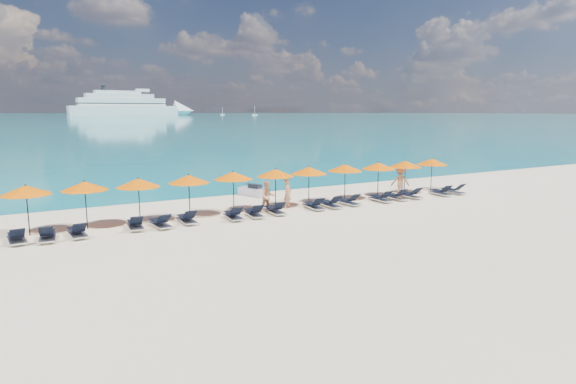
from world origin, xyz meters
TOP-DOWN VIEW (x-y plane):
  - ground at (0.00, 0.00)m, footprint 1400.00×1400.00m
  - sea at (0.00, 660.00)m, footprint 1600.00×1300.00m
  - cruise_ship at (101.90, 541.97)m, footprint 138.94×27.74m
  - sailboat_near at (210.94, 460.81)m, footprint 5.47×1.82m
  - sailboat_far at (210.54, 555.77)m, footprint 5.15×1.72m
  - jetski at (0.79, 9.06)m, footprint 1.46×2.20m
  - beachgoer_a at (0.75, 4.40)m, footprint 0.73×0.66m
  - beachgoer_b at (-0.71, 3.98)m, footprint 0.90×0.62m
  - beachgoer_c at (9.10, 4.55)m, footprint 1.30×1.09m
  - umbrella_0 at (-12.01, 4.65)m, footprint 2.10×2.10m
  - umbrella_1 at (-9.65, 4.71)m, footprint 2.10×2.10m
  - umbrella_2 at (-7.30, 4.51)m, footprint 2.10×2.10m
  - umbrella_3 at (-4.81, 4.61)m, footprint 2.10×2.10m
  - umbrella_4 at (-2.35, 4.74)m, footprint 2.10×2.10m
  - umbrella_5 at (0.11, 4.64)m, footprint 2.10×2.10m
  - umbrella_6 at (2.29, 4.67)m, footprint 2.10×2.10m
  - umbrella_7 at (4.88, 4.74)m, footprint 2.10×2.10m
  - umbrella_8 at (7.29, 4.58)m, footprint 2.10×2.10m
  - umbrella_9 at (9.47, 4.55)m, footprint 2.10×2.10m
  - umbrella_10 at (12.01, 4.76)m, footprint 2.10×2.10m
  - lounger_0 at (-12.50, 3.56)m, footprint 0.78×1.75m
  - lounger_1 at (-11.36, 3.34)m, footprint 0.77×1.75m
  - lounger_2 at (-10.20, 3.39)m, footprint 0.76×1.75m
  - lounger_3 at (-7.72, 3.59)m, footprint 0.75×1.74m
  - lounger_4 at (-6.63, 3.35)m, footprint 0.79×1.75m
  - lounger_5 at (-5.28, 3.60)m, footprint 0.62×1.70m
  - lounger_6 at (-2.99, 3.27)m, footprint 0.78×1.75m
  - lounger_7 at (-1.84, 3.30)m, footprint 0.79×1.75m
  - lounger_8 at (-0.57, 3.42)m, footprint 0.66×1.71m
  - lounger_9 at (1.88, 3.45)m, footprint 0.71×1.73m
  - lounger_10 at (2.96, 3.43)m, footprint 0.66×1.72m
  - lounger_11 at (4.30, 3.53)m, footprint 0.71×1.73m
  - lounger_12 at (6.59, 3.44)m, footprint 0.65×1.71m
  - lounger_13 at (7.79, 3.47)m, footprint 0.65×1.71m
  - lounger_14 at (8.97, 3.46)m, footprint 0.65×1.71m
  - lounger_15 at (11.36, 3.25)m, footprint 0.79×1.76m
  - lounger_16 at (12.55, 3.30)m, footprint 0.73×1.74m

SIDE VIEW (x-z plane):
  - ground at x=0.00m, z-range 0.00..0.00m
  - sea at x=0.00m, z-range 0.00..0.01m
  - lounger_0 at x=-12.50m, z-range -0.09..0.56m
  - lounger_1 at x=-11.36m, z-range -0.09..0.56m
  - lounger_2 at x=-10.20m, z-range -0.09..0.56m
  - lounger_3 at x=-7.72m, z-range -0.09..0.56m
  - lounger_4 at x=-6.63m, z-range -0.09..0.56m
  - lounger_5 at x=-5.28m, z-range -0.09..0.56m
  - lounger_6 at x=-2.99m, z-range -0.09..0.56m
  - lounger_7 at x=-1.84m, z-range -0.09..0.56m
  - lounger_8 at x=-0.57m, z-range -0.09..0.56m
  - lounger_9 at x=1.88m, z-range -0.09..0.56m
  - lounger_10 at x=2.96m, z-range -0.09..0.56m
  - lounger_11 at x=4.30m, z-range -0.09..0.56m
  - lounger_12 at x=6.59m, z-range -0.09..0.56m
  - lounger_13 at x=7.79m, z-range -0.09..0.56m
  - lounger_14 at x=8.97m, z-range -0.09..0.56m
  - lounger_15 at x=11.36m, z-range -0.09..0.56m
  - lounger_16 at x=12.55m, z-range -0.09..0.56m
  - jetski at x=0.79m, z-range -0.06..0.67m
  - beachgoer_a at x=0.75m, z-range 0.00..1.67m
  - beachgoer_b at x=-0.71m, z-range 0.00..1.72m
  - beachgoer_c at x=9.10m, z-range 0.00..1.83m
  - sailboat_far at x=210.54m, z-range -3.75..5.69m
  - sailboat_near at x=210.94m, z-range -3.99..6.04m
  - umbrella_0 at x=-12.01m, z-range 0.88..3.16m
  - umbrella_1 at x=-9.65m, z-range 0.88..3.16m
  - umbrella_2 at x=-7.30m, z-range 0.88..3.16m
  - umbrella_3 at x=-4.81m, z-range 0.88..3.16m
  - umbrella_4 at x=-2.35m, z-range 0.88..3.16m
  - umbrella_5 at x=0.11m, z-range 0.88..3.16m
  - umbrella_6 at x=2.29m, z-range 0.88..3.16m
  - umbrella_7 at x=4.88m, z-range 0.88..3.16m
  - umbrella_8 at x=7.29m, z-range 0.88..3.16m
  - umbrella_9 at x=9.47m, z-range 0.88..3.16m
  - umbrella_10 at x=12.01m, z-range 0.88..3.16m
  - cruise_ship at x=101.90m, z-range -9.22..29.24m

